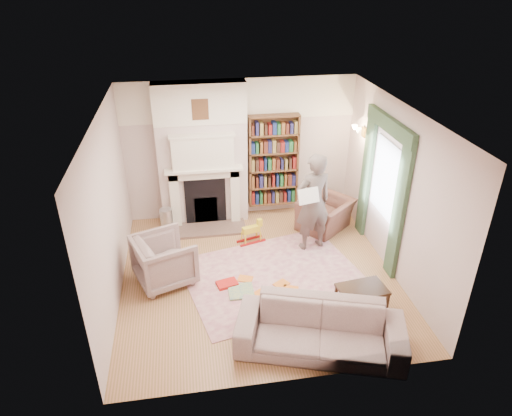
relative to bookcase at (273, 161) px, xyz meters
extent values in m
plane|color=olive|center=(-0.65, -2.12, -1.18)|extent=(4.50, 4.50, 0.00)
plane|color=white|center=(-0.65, -2.12, 1.62)|extent=(4.50, 4.50, 0.00)
plane|color=beige|center=(-0.65, 0.13, 0.22)|extent=(4.50, 0.00, 4.50)
plane|color=beige|center=(-0.65, -4.37, 0.22)|extent=(4.50, 0.00, 4.50)
plane|color=beige|center=(-2.90, -2.12, 0.22)|extent=(0.00, 4.50, 4.50)
plane|color=beige|center=(1.60, -2.12, 0.22)|extent=(0.00, 4.50, 4.50)
cube|color=beige|center=(-1.40, -0.04, 0.22)|extent=(1.70, 0.35, 2.80)
cube|color=silver|center=(-1.40, -0.33, 0.04)|extent=(1.47, 0.24, 0.05)
cube|color=black|center=(-1.40, -0.24, -0.68)|extent=(0.80, 0.06, 0.96)
cube|color=silver|center=(-1.40, -0.31, 0.38)|extent=(1.15, 0.18, 0.62)
cube|color=brown|center=(0.00, 0.00, 0.00)|extent=(1.00, 0.24, 1.85)
cube|color=silver|center=(1.58, -1.72, 0.27)|extent=(0.02, 0.90, 1.30)
cube|color=#2B442E|center=(1.55, -2.42, 0.02)|extent=(0.07, 0.32, 2.40)
cube|color=#2B442E|center=(1.55, -1.02, 0.02)|extent=(0.07, 0.32, 2.40)
cube|color=#2B442E|center=(1.54, -1.72, 1.20)|extent=(0.09, 1.70, 0.24)
cube|color=beige|center=(-0.41, -2.21, -1.17)|extent=(3.26, 2.77, 0.01)
imported|color=#482627|center=(0.90, -0.82, -0.86)|extent=(1.27, 1.26, 0.62)
imported|color=#B5A895|center=(-2.18, -2.03, -0.77)|extent=(1.15, 1.13, 0.81)
imported|color=#BCAC9B|center=(-0.11, -3.89, -0.85)|extent=(2.39, 1.51, 0.65)
imported|color=#564944|center=(0.45, -1.42, -0.25)|extent=(0.76, 0.59, 1.85)
cube|color=white|center=(0.30, -1.62, -0.01)|extent=(0.40, 0.20, 0.26)
cylinder|color=#B2B6BA|center=(-2.17, -0.55, -0.90)|extent=(0.31, 0.31, 0.55)
cube|color=#E1D94F|center=(-1.00, -2.55, -1.15)|extent=(0.40, 0.40, 0.03)
cube|color=red|center=(-1.20, -2.33, -1.14)|extent=(0.38, 0.30, 0.06)
cube|color=red|center=(-0.32, -2.46, -1.16)|extent=(0.30, 0.28, 0.02)
cube|color=red|center=(-0.89, -2.23, -1.16)|extent=(0.29, 0.26, 0.02)
cube|color=red|center=(-0.70, -2.64, -1.16)|extent=(0.30, 0.28, 0.02)
cube|color=red|center=(-0.20, -2.61, -1.16)|extent=(0.29, 0.26, 0.02)
camera|label=1|loc=(-1.68, -8.30, 3.47)|focal=32.00mm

